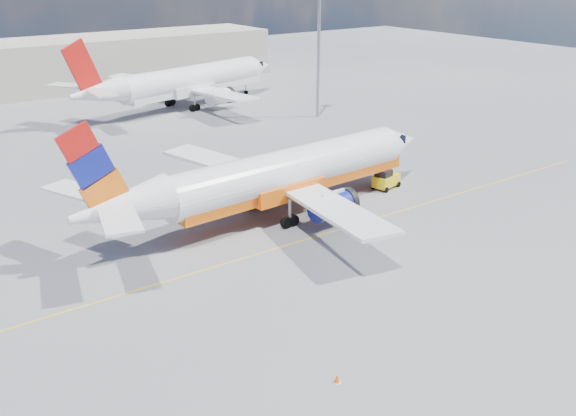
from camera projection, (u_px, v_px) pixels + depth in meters
ground at (334, 252)px, 47.60m from camera, size 240.00×240.00×0.00m
taxi_line at (309, 238)px, 49.87m from camera, size 70.00×0.15×0.01m
terminal_main at (68, 64)px, 105.59m from camera, size 70.00×14.00×8.00m
main_jet at (280, 175)px, 53.14m from camera, size 35.31×27.87×10.70m
second_jet at (186, 82)px, 91.96m from camera, size 37.24×28.46×11.24m
gse_tug at (386, 179)px, 60.37m from camera, size 2.98×2.22×1.93m
traffic_cone at (337, 379)px, 32.91m from camera, size 0.35×0.35×0.49m
floodlight_mast at (319, 26)px, 83.38m from camera, size 1.47×1.47×20.12m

